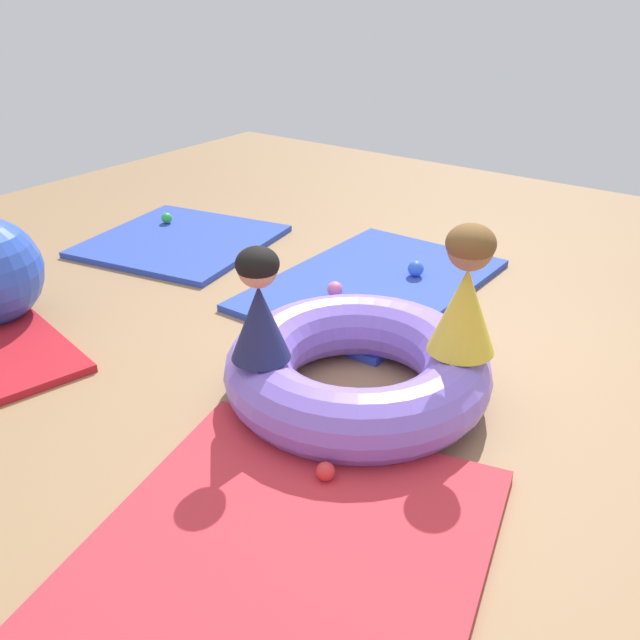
{
  "coord_description": "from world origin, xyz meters",
  "views": [
    {
      "loc": [
        -2.16,
        -1.54,
        1.72
      ],
      "look_at": [
        0.07,
        0.1,
        0.33
      ],
      "focal_mm": 39.93,
      "sensor_mm": 36.0,
      "label": 1
    }
  ],
  "objects_px": {
    "child_in_navy": "(259,306)",
    "child_in_yellow": "(466,291)",
    "play_ball_pink": "(335,289)",
    "play_ball_green": "(167,218)",
    "play_ball_red": "(326,471)",
    "inflatable_cushion": "(357,369)",
    "play_ball_blue_second": "(416,269)"
  },
  "relations": [
    {
      "from": "play_ball_red",
      "to": "child_in_navy",
      "type": "bearing_deg",
      "value": 66.33
    },
    {
      "from": "child_in_yellow",
      "to": "play_ball_pink",
      "type": "bearing_deg",
      "value": -114.48
    },
    {
      "from": "play_ball_pink",
      "to": "play_ball_blue_second",
      "type": "bearing_deg",
      "value": -22.69
    },
    {
      "from": "play_ball_pink",
      "to": "play_ball_red",
      "type": "bearing_deg",
      "value": -146.01
    },
    {
      "from": "child_in_navy",
      "to": "play_ball_red",
      "type": "height_order",
      "value": "child_in_navy"
    },
    {
      "from": "inflatable_cushion",
      "to": "play_ball_blue_second",
      "type": "relative_size",
      "value": 12.0
    },
    {
      "from": "child_in_yellow",
      "to": "play_ball_green",
      "type": "height_order",
      "value": "child_in_yellow"
    },
    {
      "from": "inflatable_cushion",
      "to": "play_ball_red",
      "type": "height_order",
      "value": "inflatable_cushion"
    },
    {
      "from": "play_ball_blue_second",
      "to": "play_ball_red",
      "type": "bearing_deg",
      "value": -160.1
    },
    {
      "from": "inflatable_cushion",
      "to": "play_ball_pink",
      "type": "height_order",
      "value": "inflatable_cushion"
    },
    {
      "from": "play_ball_pink",
      "to": "play_ball_green",
      "type": "bearing_deg",
      "value": 79.51
    },
    {
      "from": "child_in_yellow",
      "to": "play_ball_green",
      "type": "distance_m",
      "value": 2.93
    },
    {
      "from": "inflatable_cushion",
      "to": "play_ball_pink",
      "type": "relative_size",
      "value": 13.01
    },
    {
      "from": "play_ball_red",
      "to": "play_ball_blue_second",
      "type": "xyz_separation_m",
      "value": [
        1.85,
        0.67,
        0.01
      ]
    },
    {
      "from": "child_in_navy",
      "to": "play_ball_red",
      "type": "xyz_separation_m",
      "value": [
        -0.21,
        -0.47,
        -0.45
      ]
    },
    {
      "from": "inflatable_cushion",
      "to": "play_ball_pink",
      "type": "distance_m",
      "value": 1.0
    },
    {
      "from": "play_ball_green",
      "to": "play_ball_blue_second",
      "type": "relative_size",
      "value": 0.8
    },
    {
      "from": "child_in_navy",
      "to": "play_ball_red",
      "type": "bearing_deg",
      "value": -20.32
    },
    {
      "from": "play_ball_green",
      "to": "play_ball_pink",
      "type": "xyz_separation_m",
      "value": [
        -0.32,
        -1.71,
        0.01
      ]
    },
    {
      "from": "child_in_navy",
      "to": "play_ball_pink",
      "type": "height_order",
      "value": "child_in_navy"
    },
    {
      "from": "inflatable_cushion",
      "to": "play_ball_blue_second",
      "type": "xyz_separation_m",
      "value": [
        1.28,
        0.43,
        -0.06
      ]
    },
    {
      "from": "child_in_navy",
      "to": "child_in_yellow",
      "type": "relative_size",
      "value": 0.87
    },
    {
      "from": "inflatable_cushion",
      "to": "play_ball_green",
      "type": "xyz_separation_m",
      "value": [
        1.07,
        2.36,
        -0.07
      ]
    },
    {
      "from": "play_ball_blue_second",
      "to": "play_ball_green",
      "type": "bearing_deg",
      "value": 96.23
    },
    {
      "from": "child_in_navy",
      "to": "child_in_yellow",
      "type": "height_order",
      "value": "child_in_yellow"
    },
    {
      "from": "inflatable_cushion",
      "to": "play_ball_pink",
      "type": "xyz_separation_m",
      "value": [
        0.75,
        0.65,
        -0.06
      ]
    },
    {
      "from": "play_ball_green",
      "to": "play_ball_blue_second",
      "type": "distance_m",
      "value": 1.94
    },
    {
      "from": "child_in_navy",
      "to": "play_ball_blue_second",
      "type": "distance_m",
      "value": 1.71
    },
    {
      "from": "inflatable_cushion",
      "to": "play_ball_blue_second",
      "type": "height_order",
      "value": "inflatable_cushion"
    },
    {
      "from": "child_in_yellow",
      "to": "play_ball_red",
      "type": "bearing_deg",
      "value": -6.83
    },
    {
      "from": "child_in_yellow",
      "to": "play_ball_blue_second",
      "type": "relative_size",
      "value": 5.63
    },
    {
      "from": "child_in_yellow",
      "to": "play_ball_pink",
      "type": "xyz_separation_m",
      "value": [
        0.58,
        1.04,
        -0.48
      ]
    }
  ]
}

